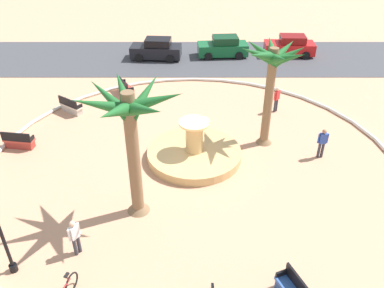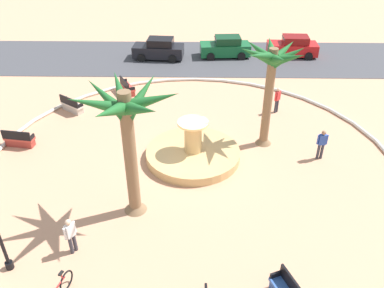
{
  "view_description": "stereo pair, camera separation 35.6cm",
  "coord_description": "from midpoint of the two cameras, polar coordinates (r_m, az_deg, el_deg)",
  "views": [
    {
      "loc": [
        -0.05,
        -16.24,
        11.5
      ],
      "look_at": [
        0.02,
        0.11,
        1.0
      ],
      "focal_mm": 36.94,
      "sensor_mm": 36.0,
      "label": 1
    },
    {
      "loc": [
        0.31,
        -16.23,
        11.5
      ],
      "look_at": [
        0.02,
        0.11,
        1.0
      ],
      "focal_mm": 36.94,
      "sensor_mm": 36.0,
      "label": 2
    }
  ],
  "objects": [
    {
      "name": "parked_car_leftmost",
      "position": [
        32.7,
        -4.5,
        13.48
      ],
      "size": [
        4.12,
        2.15,
        1.67
      ],
      "color": "black",
      "rests_on": "ground"
    },
    {
      "name": "parked_car_third",
      "position": [
        34.19,
        14.62,
        13.42
      ],
      "size": [
        4.07,
        2.04,
        1.67
      ],
      "color": "red",
      "rests_on": "ground"
    },
    {
      "name": "bench_north",
      "position": [
        27.04,
        -8.93,
        7.95
      ],
      "size": [
        1.21,
        1.64,
        1.0
      ],
      "color": "#B73D33",
      "rests_on": "ground"
    },
    {
      "name": "bench_southeast",
      "position": [
        22.79,
        -23.24,
        0.49
      ],
      "size": [
        1.66,
        0.73,
        1.0
      ],
      "color": "#B73D33",
      "rests_on": "ground"
    },
    {
      "name": "person_cyclist_helmet",
      "position": [
        15.45,
        -16.47,
        -12.39
      ],
      "size": [
        0.36,
        0.45,
        1.6
      ],
      "color": "#33333D",
      "rests_on": "ground"
    },
    {
      "name": "person_cyclist_photo",
      "position": [
        20.76,
        18.69,
        0.12
      ],
      "size": [
        0.53,
        0.22,
        1.63
      ],
      "color": "#33333D",
      "rests_on": "ground"
    },
    {
      "name": "palm_tree_by_curb",
      "position": [
        14.81,
        -8.77,
        3.08
      ],
      "size": [
        4.07,
        4.03,
        5.8
      ],
      "color": "brown",
      "rests_on": "ground"
    },
    {
      "name": "street_asphalt",
      "position": [
        32.96,
        0.74,
        12.33
      ],
      "size": [
        48.0,
        8.0,
        0.03
      ],
      "primitive_type": "cube",
      "color": "#424247",
      "rests_on": "ground"
    },
    {
      "name": "plaza_curb",
      "position": [
        19.84,
        0.45,
        -2.36
      ],
      "size": [
        20.51,
        20.51,
        0.2
      ],
      "primitive_type": "torus",
      "color": "silver",
      "rests_on": "ground"
    },
    {
      "name": "bench_west",
      "position": [
        25.4,
        -16.53,
        5.24
      ],
      "size": [
        1.59,
        1.34,
        1.0
      ],
      "color": "beige",
      "rests_on": "ground"
    },
    {
      "name": "fountain",
      "position": [
        20.02,
        0.66,
        -1.29
      ],
      "size": [
        4.77,
        4.77,
        2.12
      ],
      "color": "tan",
      "rests_on": "ground"
    },
    {
      "name": "person_pedestrian_stroll",
      "position": [
        24.6,
        12.63,
        6.38
      ],
      "size": [
        0.4,
        0.4,
        1.62
      ],
      "color": "#33333D",
      "rests_on": "ground"
    },
    {
      "name": "ground_plane",
      "position": [
        19.9,
        0.45,
        -2.59
      ],
      "size": [
        80.0,
        80.0,
        0.0
      ],
      "primitive_type": "plane",
      "color": "tan"
    },
    {
      "name": "parked_car_second",
      "position": [
        33.16,
        5.17,
        13.73
      ],
      "size": [
        4.11,
        2.13,
        1.67
      ],
      "color": "#145B2D",
      "rests_on": "ground"
    },
    {
      "name": "palm_tree_near_fountain",
      "position": [
        19.84,
        11.93,
        10.51
      ],
      "size": [
        3.27,
        3.35,
        5.55
      ],
      "color": "brown",
      "rests_on": "ground"
    }
  ]
}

